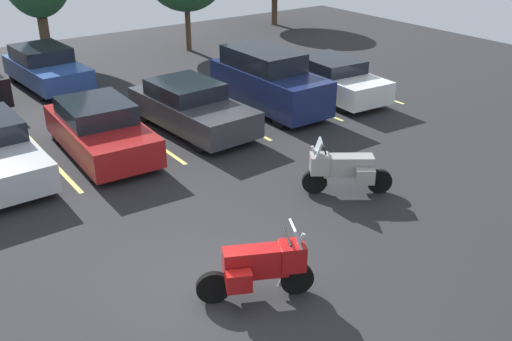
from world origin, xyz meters
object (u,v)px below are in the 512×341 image
motorcycle_touring (261,266)px  car_navy (268,81)px  motorcycle_second (344,168)px  car_far_blue (46,67)px  car_charcoal (191,107)px  car_red (100,129)px  car_white (332,78)px

motorcycle_touring → car_navy: 10.23m
motorcycle_second → car_far_blue: (-3.03, 12.97, 0.07)m
motorcycle_touring → car_far_blue: 15.12m
car_charcoal → car_far_blue: size_ratio=1.06×
car_charcoal → car_red: bearing=-176.7°
motorcycle_touring → car_red: size_ratio=0.44×
motorcycle_second → car_far_blue: 13.32m
motorcycle_second → car_red: 6.84m
car_red → car_white: 8.62m
motorcycle_touring → motorcycle_second: (4.00, 2.12, -0.02)m
car_white → car_far_blue: bearing=137.1°
motorcycle_second → car_charcoal: bearing=98.2°
motorcycle_touring → motorcycle_second: bearing=27.9°
car_far_blue → car_navy: bearing=-53.1°
motorcycle_second → car_white: (4.79, 5.70, 0.05)m
car_red → motorcycle_touring: bearing=-91.3°
motorcycle_second → car_navy: (2.20, 6.01, 0.32)m
motorcycle_second → car_red: size_ratio=0.41×
motorcycle_second → car_red: car_red is taller
car_red → car_charcoal: car_red is taller
car_charcoal → motorcycle_touring: bearing=-111.6°
motorcycle_touring → car_navy: car_navy is taller
car_red → car_far_blue: 7.34m
car_charcoal → car_white: bearing=-1.4°
motorcycle_touring → car_white: bearing=41.6°
car_white → car_red: bearing=-179.8°
motorcycle_touring → car_navy: bearing=52.7°
motorcycle_second → car_charcoal: 5.90m
motorcycle_touring → car_navy: size_ratio=0.42×
car_white → car_far_blue: size_ratio=1.02×
motorcycle_second → car_navy: car_navy is taller
car_white → motorcycle_second: bearing=-130.1°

